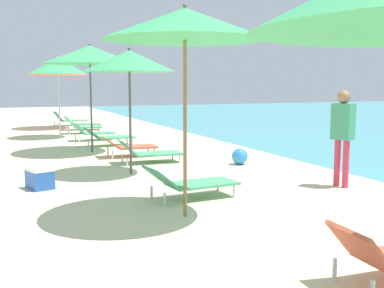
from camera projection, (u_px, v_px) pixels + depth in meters
The scene contains 16 objects.
umbrella_third at pixel (185, 24), 6.26m from camera, with size 2.19×2.19×2.86m.
lounger_third_shoreside at pixel (190, 182), 7.56m from camera, with size 1.51×0.74×0.55m.
umbrella_fourth at pixel (129, 61), 9.41m from camera, with size 1.84×1.84×2.53m.
lounger_fourth_shoreside at pixel (149, 152), 11.00m from camera, with size 1.48×0.72×0.56m.
umbrella_fifth at pixel (90, 55), 12.40m from camera, with size 2.46×2.46×2.86m.
lounger_fifth_shoreside at pixel (109, 136), 14.00m from camera, with size 1.50×0.73×0.55m.
lounger_fifth_inland at pixel (129, 146), 11.93m from camera, with size 1.33×0.69×0.51m.
umbrella_sixth at pixel (58, 66), 15.89m from camera, with size 1.91×1.91×2.71m.
lounger_sixth_shoreside at pixel (83, 126), 17.50m from camera, with size 1.32×0.80×0.59m.
lounger_sixth_inland at pixel (93, 132), 15.33m from camera, with size 1.29×0.68×0.58m.
umbrella_farthest at pixel (58, 68), 19.23m from camera, with size 2.29×2.29×2.82m.
lounger_farthest_shoreside at pixel (69, 119), 20.85m from camera, with size 1.46×0.73×0.62m.
lounger_farthest_inland at pixel (82, 123), 18.86m from camera, with size 1.51×0.90×0.57m.
person_walking_far at pixel (343, 128), 8.33m from camera, with size 0.33×0.41×1.70m.
cooler_box at pixel (40, 178), 8.29m from camera, with size 0.49×0.57×0.37m.
beach_ball at pixel (240, 156), 10.77m from camera, with size 0.37×0.37×0.37m, color #338CD8.
Camera 1 is at (-2.64, 1.36, 1.81)m, focal length 44.73 mm.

